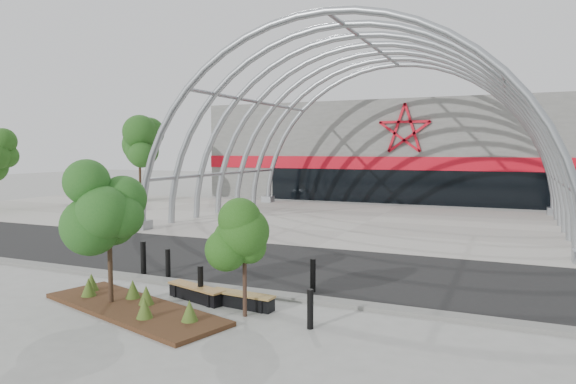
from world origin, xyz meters
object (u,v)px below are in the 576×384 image
object	(u,v)px
street_tree_0	(108,202)
bench_1	(242,300)
bench_0	(196,293)
street_tree_1	(244,229)
bollard_2	(201,283)

from	to	relation	value
street_tree_0	bench_1	world-z (taller)	street_tree_0
street_tree_0	bench_0	size ratio (longest dim) A/B	1.96
bench_1	bench_0	bearing A→B (deg)	178.15
street_tree_1	bench_1	bearing A→B (deg)	125.31
street_tree_0	street_tree_1	size ratio (longest dim) A/B	1.27
street_tree_1	bench_0	xyz separation A→B (m)	(-1.88, 0.64, -2.00)
street_tree_0	bench_1	bearing A→B (deg)	21.29
street_tree_0	street_tree_1	world-z (taller)	street_tree_0
street_tree_1	bollard_2	bearing A→B (deg)	158.95
street_tree_1	bench_0	size ratio (longest dim) A/B	1.54
street_tree_1	bollard_2	distance (m)	2.52
bollard_2	street_tree_1	bearing A→B (deg)	-21.05
bench_0	bollard_2	distance (m)	0.32
bench_0	street_tree_1	bearing A→B (deg)	-18.91
bench_0	bench_1	xyz separation A→B (m)	(1.45, -0.05, -0.01)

